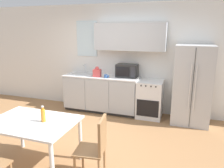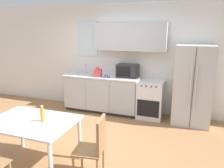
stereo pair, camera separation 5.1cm
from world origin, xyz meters
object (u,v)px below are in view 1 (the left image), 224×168
Objects in this scene: dining_chair_side at (97,144)px; drink_bottle at (43,115)px; refrigerator at (192,85)px; coffee_mug at (106,76)px; dining_table at (32,127)px; microwave at (127,71)px; oven_range at (150,99)px.

drink_bottle reaches higher than dining_chair_side.
coffee_mug is at bearing -175.98° from refrigerator.
dining_table is at bearing -97.17° from coffee_mug.
microwave is 2.68m from drink_bottle.
dining_table is (-0.75, -2.66, -0.43)m from microwave.
refrigerator is (0.92, -0.04, 0.43)m from oven_range.
microwave is 0.56× the size of dining_chair_side.
coffee_mug is (-1.05, -0.18, 0.53)m from oven_range.
dining_table is at bearing 83.95° from dining_chair_side.
refrigerator is 1.89× the size of dining_chair_side.
drink_bottle is (-0.12, -2.34, -0.12)m from coffee_mug.
coffee_mug reaches higher than oven_range.
oven_range is 0.96× the size of dining_chair_side.
oven_range is at bearing -15.57° from dining_chair_side.
refrigerator is 14.22× the size of coffee_mug.
refrigerator is at bearing -5.12° from microwave.
refrigerator is 7.17× the size of drink_bottle.
drink_bottle is at bearing -115.06° from oven_range.
oven_range is at bearing -9.12° from microwave.
oven_range is 0.51× the size of refrigerator.
coffee_mug reaches higher than dining_chair_side.
dining_chair_side is at bearing -83.95° from microwave.
coffee_mug is at bearing -148.38° from microwave.
microwave is 4.19× the size of coffee_mug.
drink_bottle is (-0.57, -2.61, -0.23)m from microwave.
refrigerator reaches higher than dining_chair_side.
microwave is at bearing 174.88° from refrigerator.
refrigerator is at bearing 49.71° from drink_bottle.
dining_chair_side is (1.02, 0.04, -0.13)m from dining_table.
coffee_mug is 0.50× the size of drink_bottle.
coffee_mug is at bearing -170.37° from oven_range.
dining_chair_side reaches higher than oven_range.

